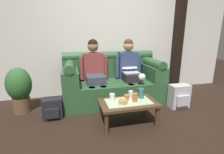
{
  "coord_description": "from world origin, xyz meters",
  "views": [
    {
      "loc": [
        -0.77,
        -1.88,
        1.3
      ],
      "look_at": [
        -0.08,
        0.87,
        0.56
      ],
      "focal_mm": 26.05,
      "sensor_mm": 36.0,
      "label": 1
    }
  ],
  "objects": [
    {
      "name": "snack_bowl",
      "position": [
        -0.11,
        0.14,
        0.4
      ],
      "size": [
        0.13,
        0.13,
        0.1
      ],
      "color": "tan",
      "rests_on": "coffee_table"
    },
    {
      "name": "flower_vase",
      "position": [
        0.23,
        0.28,
        0.56
      ],
      "size": [
        0.11,
        0.11,
        0.39
      ],
      "color": "#336672",
      "rests_on": "coffee_table"
    },
    {
      "name": "potted_plant",
      "position": [
        -1.65,
        1.01,
        0.43
      ],
      "size": [
        0.4,
        0.4,
        0.78
      ],
      "color": "brown",
      "rests_on": "ground_plane"
    },
    {
      "name": "cup_far_left",
      "position": [
        0.07,
        0.3,
        0.42
      ],
      "size": [
        0.07,
        0.07,
        0.12
      ],
      "primitive_type": "cylinder",
      "color": "silver",
      "rests_on": "coffee_table"
    },
    {
      "name": "back_wall_patterned",
      "position": [
        0.0,
        1.7,
        1.45
      ],
      "size": [
        6.0,
        0.12,
        2.9
      ],
      "primitive_type": "cube",
      "color": "silver",
      "rests_on": "ground_plane"
    },
    {
      "name": "cup_near_right",
      "position": [
        -0.23,
        0.27,
        0.41
      ],
      "size": [
        0.08,
        0.08,
        0.11
      ],
      "primitive_type": "cylinder",
      "color": "white",
      "rests_on": "coffee_table"
    },
    {
      "name": "ground_plane",
      "position": [
        0.0,
        0.0,
        0.0
      ],
      "size": [
        14.0,
        14.0,
        0.0
      ],
      "primitive_type": "plane",
      "color": "black"
    },
    {
      "name": "cup_near_left",
      "position": [
        -0.02,
        0.24,
        0.4
      ],
      "size": [
        0.07,
        0.07,
        0.09
      ],
      "primitive_type": "cylinder",
      "color": "#B26633",
      "rests_on": "coffee_table"
    },
    {
      "name": "timber_pillar",
      "position": [
        1.7,
        1.58,
        1.45
      ],
      "size": [
        0.2,
        0.2,
        2.9
      ],
      "primitive_type": "cube",
      "color": "black",
      "rests_on": "ground_plane"
    },
    {
      "name": "backpack_left",
      "position": [
        -1.11,
        0.65,
        0.16
      ],
      "size": [
        0.3,
        0.26,
        0.33
      ],
      "color": "black",
      "rests_on": "ground_plane"
    },
    {
      "name": "person_right",
      "position": [
        0.36,
        1.17,
        0.66
      ],
      "size": [
        0.56,
        0.67,
        1.22
      ],
      "color": "#232326",
      "rests_on": "ground_plane"
    },
    {
      "name": "coffee_table",
      "position": [
        0.0,
        0.2,
        0.3
      ],
      "size": [
        0.84,
        0.49,
        0.36
      ],
      "color": "#47331E",
      "rests_on": "ground_plane"
    },
    {
      "name": "person_left",
      "position": [
        -0.36,
        1.17,
        0.66
      ],
      "size": [
        0.56,
        0.67,
        1.22
      ],
      "color": "#383D4C",
      "rests_on": "ground_plane"
    },
    {
      "name": "cup_far_center",
      "position": [
        0.09,
        0.17,
        0.42
      ],
      "size": [
        0.07,
        0.07,
        0.12
      ],
      "primitive_type": "cylinder",
      "color": "#B26633",
      "rests_on": "coffee_table"
    },
    {
      "name": "couch",
      "position": [
        0.0,
        1.17,
        0.38
      ],
      "size": [
        1.9,
        0.88,
        0.96
      ],
      "color": "#2D5633",
      "rests_on": "ground_plane"
    },
    {
      "name": "backpack_right",
      "position": [
        1.09,
        0.51,
        0.21
      ],
      "size": [
        0.35,
        0.25,
        0.43
      ],
      "color": "#B7B7BC",
      "rests_on": "ground_plane"
    }
  ]
}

